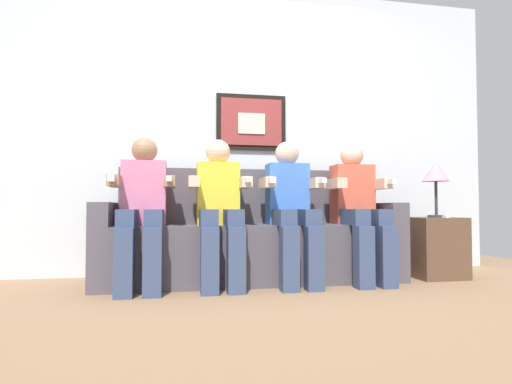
# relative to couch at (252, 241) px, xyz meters

# --- Properties ---
(ground_plane) EXTENTS (6.19, 6.19, 0.00)m
(ground_plane) POSITION_rel_couch_xyz_m (0.00, -0.33, -0.31)
(ground_plane) COLOR #8C6B4C
(back_wall_assembly) EXTENTS (4.76, 0.10, 2.60)m
(back_wall_assembly) POSITION_rel_couch_xyz_m (0.00, 0.44, 0.99)
(back_wall_assembly) COLOR silver
(back_wall_assembly) RESTS_ON ground_plane
(couch) EXTENTS (2.36, 0.58, 0.90)m
(couch) POSITION_rel_couch_xyz_m (0.00, 0.00, 0.00)
(couch) COLOR #514C56
(couch) RESTS_ON ground_plane
(person_leftmost) EXTENTS (0.46, 0.56, 1.11)m
(person_leftmost) POSITION_rel_couch_xyz_m (-0.83, -0.17, 0.29)
(person_leftmost) COLOR pink
(person_leftmost) RESTS_ON ground_plane
(person_left_center) EXTENTS (0.46, 0.56, 1.11)m
(person_left_center) POSITION_rel_couch_xyz_m (-0.28, -0.17, 0.29)
(person_left_center) COLOR yellow
(person_left_center) RESTS_ON ground_plane
(person_right_center) EXTENTS (0.46, 0.56, 1.11)m
(person_right_center) POSITION_rel_couch_xyz_m (0.28, -0.17, 0.29)
(person_right_center) COLOR #3F72CC
(person_right_center) RESTS_ON ground_plane
(person_rightmost) EXTENTS (0.46, 0.56, 1.11)m
(person_rightmost) POSITION_rel_couch_xyz_m (0.83, -0.17, 0.29)
(person_rightmost) COLOR #D8593F
(person_rightmost) RESTS_ON ground_plane
(side_table_right) EXTENTS (0.40, 0.40, 0.50)m
(side_table_right) POSITION_rel_couch_xyz_m (1.53, -0.11, -0.06)
(side_table_right) COLOR brown
(side_table_right) RESTS_ON ground_plane
(table_lamp) EXTENTS (0.22, 0.22, 0.46)m
(table_lamp) POSITION_rel_couch_xyz_m (1.52, -0.15, 0.55)
(table_lamp) COLOR #333338
(table_lamp) RESTS_ON side_table_right
(spare_remote_on_table) EXTENTS (0.04, 0.13, 0.02)m
(spare_remote_on_table) POSITION_rel_couch_xyz_m (1.54, -0.21, 0.20)
(spare_remote_on_table) COLOR white
(spare_remote_on_table) RESTS_ON side_table_right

